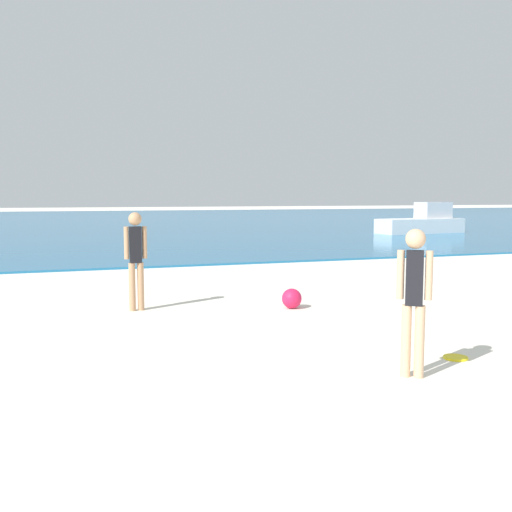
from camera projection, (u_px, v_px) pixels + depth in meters
water at (85, 221)px, 43.64m from camera, size 160.00×60.00×0.06m
person_standing at (414, 294)px, 6.12m from camera, size 0.32×0.24×1.60m
frisbee at (456, 358)px, 6.91m from camera, size 0.29×0.29×0.03m
person_distant at (136, 255)px, 9.72m from camera, size 0.38×0.22×1.67m
boat_near at (423, 222)px, 29.34m from camera, size 4.71×1.91×1.56m
beach_ball at (292, 298)px, 9.99m from camera, size 0.35×0.35×0.35m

